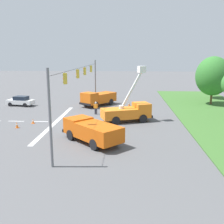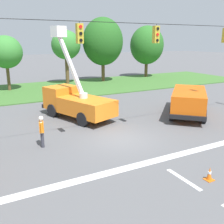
{
  "view_description": "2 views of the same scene",
  "coord_description": "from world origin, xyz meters",
  "px_view_note": "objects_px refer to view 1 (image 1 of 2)",
  "views": [
    {
      "loc": [
        30.61,
        5.46,
        8.06
      ],
      "look_at": [
        1.66,
        3.69,
        1.69
      ],
      "focal_mm": 42.0,
      "sensor_mm": 36.0,
      "label": 1
    },
    {
      "loc": [
        -7.38,
        -12.64,
        5.7
      ],
      "look_at": [
        0.17,
        1.48,
        1.31
      ],
      "focal_mm": 42.0,
      "sensor_mm": 36.0,
      "label": 2
    }
  ],
  "objects_px": {
    "utility_truck_support_near": "(92,130)",
    "tree_west": "(213,76)",
    "road_worker": "(96,107)",
    "traffic_cone_foreground_left": "(33,121)",
    "utility_truck_bucket_lift": "(128,111)",
    "traffic_cone_mid_right": "(129,104)",
    "sedan_white": "(21,101)",
    "utility_truck_support_far": "(98,98)",
    "traffic_cone_mid_left": "(49,105)",
    "tree_far_west": "(213,75)",
    "traffic_cone_near_bucket": "(17,125)"
  },
  "relations": [
    {
      "from": "utility_truck_support_far",
      "to": "traffic_cone_foreground_left",
      "type": "xyz_separation_m",
      "value": [
        11.66,
        -6.53,
        -0.96
      ]
    },
    {
      "from": "utility_truck_bucket_lift",
      "to": "utility_truck_support_near",
      "type": "bearing_deg",
      "value": -22.86
    },
    {
      "from": "traffic_cone_foreground_left",
      "to": "traffic_cone_near_bucket",
      "type": "relative_size",
      "value": 0.84
    },
    {
      "from": "utility_truck_support_far",
      "to": "road_worker",
      "type": "height_order",
      "value": "utility_truck_support_far"
    },
    {
      "from": "utility_truck_support_near",
      "to": "sedan_white",
      "type": "distance_m",
      "value": 22.06
    },
    {
      "from": "utility_truck_bucket_lift",
      "to": "utility_truck_support_far",
      "type": "height_order",
      "value": "utility_truck_bucket_lift"
    },
    {
      "from": "traffic_cone_foreground_left",
      "to": "utility_truck_support_far",
      "type": "bearing_deg",
      "value": 150.73
    },
    {
      "from": "sedan_white",
      "to": "traffic_cone_mid_right",
      "type": "relative_size",
      "value": 6.75
    },
    {
      "from": "utility_truck_support_far",
      "to": "traffic_cone_foreground_left",
      "type": "distance_m",
      "value": 13.4
    },
    {
      "from": "utility_truck_support_near",
      "to": "tree_west",
      "type": "bearing_deg",
      "value": 139.57
    },
    {
      "from": "traffic_cone_near_bucket",
      "to": "sedan_white",
      "type": "bearing_deg",
      "value": -159.44
    },
    {
      "from": "utility_truck_support_far",
      "to": "traffic_cone_mid_right",
      "type": "height_order",
      "value": "utility_truck_support_far"
    },
    {
      "from": "road_worker",
      "to": "traffic_cone_foreground_left",
      "type": "bearing_deg",
      "value": -52.53
    },
    {
      "from": "sedan_white",
      "to": "traffic_cone_foreground_left",
      "type": "relative_size",
      "value": 7.6
    },
    {
      "from": "utility_truck_support_near",
      "to": "road_worker",
      "type": "distance_m",
      "value": 11.77
    },
    {
      "from": "traffic_cone_mid_left",
      "to": "utility_truck_support_near",
      "type": "bearing_deg",
      "value": 28.98
    },
    {
      "from": "tree_far_west",
      "to": "utility_truck_support_far",
      "type": "distance_m",
      "value": 22.08
    },
    {
      "from": "utility_truck_support_far",
      "to": "traffic_cone_mid_left",
      "type": "xyz_separation_m",
      "value": [
        2.22,
        -7.36,
        -0.87
      ]
    },
    {
      "from": "traffic_cone_foreground_left",
      "to": "tree_far_west",
      "type": "bearing_deg",
      "value": 126.17
    },
    {
      "from": "utility_truck_support_near",
      "to": "tree_far_west",
      "type": "bearing_deg",
      "value": 144.03
    },
    {
      "from": "tree_west",
      "to": "utility_truck_bucket_lift",
      "type": "distance_m",
      "value": 18.26
    },
    {
      "from": "traffic_cone_foreground_left",
      "to": "traffic_cone_near_bucket",
      "type": "distance_m",
      "value": 2.32
    },
    {
      "from": "traffic_cone_near_bucket",
      "to": "utility_truck_support_near",
      "type": "bearing_deg",
      "value": 64.22
    },
    {
      "from": "traffic_cone_foreground_left",
      "to": "traffic_cone_mid_right",
      "type": "distance_m",
      "value": 16.45
    },
    {
      "from": "road_worker",
      "to": "sedan_white",
      "type": "bearing_deg",
      "value": -113.0
    },
    {
      "from": "utility_truck_support_far",
      "to": "road_worker",
      "type": "xyz_separation_m",
      "value": [
        6.35,
        0.39,
        -0.25
      ]
    },
    {
      "from": "tree_far_west",
      "to": "utility_truck_bucket_lift",
      "type": "relative_size",
      "value": 0.99
    },
    {
      "from": "utility_truck_bucket_lift",
      "to": "road_worker",
      "type": "bearing_deg",
      "value": -129.31
    },
    {
      "from": "utility_truck_bucket_lift",
      "to": "tree_far_west",
      "type": "bearing_deg",
      "value": 139.23
    },
    {
      "from": "utility_truck_support_far",
      "to": "traffic_cone_mid_left",
      "type": "distance_m",
      "value": 7.73
    },
    {
      "from": "utility_truck_support_near",
      "to": "sedan_white",
      "type": "xyz_separation_m",
      "value": [
        -17.16,
        -13.85,
        -0.39
      ]
    },
    {
      "from": "utility_truck_bucket_lift",
      "to": "traffic_cone_mid_right",
      "type": "relative_size",
      "value": 9.98
    },
    {
      "from": "road_worker",
      "to": "traffic_cone_mid_left",
      "type": "distance_m",
      "value": 8.8
    },
    {
      "from": "tree_west",
      "to": "road_worker",
      "type": "relative_size",
      "value": 4.42
    },
    {
      "from": "tree_far_west",
      "to": "road_worker",
      "type": "xyz_separation_m",
      "value": [
        14.35,
        -19.95,
        -3.4
      ]
    },
    {
      "from": "utility_truck_support_far",
      "to": "traffic_cone_near_bucket",
      "type": "height_order",
      "value": "utility_truck_support_far"
    },
    {
      "from": "traffic_cone_mid_right",
      "to": "traffic_cone_foreground_left",
      "type": "bearing_deg",
      "value": -44.49
    },
    {
      "from": "tree_west",
      "to": "traffic_cone_mid_left",
      "type": "relative_size",
      "value": 10.35
    },
    {
      "from": "utility_truck_support_near",
      "to": "traffic_cone_mid_left",
      "type": "distance_m",
      "value": 18.14
    },
    {
      "from": "utility_truck_bucket_lift",
      "to": "traffic_cone_foreground_left",
      "type": "relative_size",
      "value": 11.24
    },
    {
      "from": "tree_far_west",
      "to": "sedan_white",
      "type": "bearing_deg",
      "value": -74.79
    },
    {
      "from": "utility_truck_support_near",
      "to": "traffic_cone_near_bucket",
      "type": "bearing_deg",
      "value": -115.78
    },
    {
      "from": "tree_far_west",
      "to": "traffic_cone_near_bucket",
      "type": "relative_size",
      "value": 9.3
    },
    {
      "from": "utility_truck_support_near",
      "to": "traffic_cone_foreground_left",
      "type": "xyz_separation_m",
      "value": [
        -6.42,
        -7.96,
        -0.89
      ]
    },
    {
      "from": "traffic_cone_foreground_left",
      "to": "traffic_cone_mid_left",
      "type": "xyz_separation_m",
      "value": [
        -9.43,
        -0.82,
        0.09
      ]
    },
    {
      "from": "tree_west",
      "to": "utility_truck_support_near",
      "type": "xyz_separation_m",
      "value": [
        19.88,
        -16.94,
        -3.52
      ]
    },
    {
      "from": "utility_truck_support_near",
      "to": "road_worker",
      "type": "height_order",
      "value": "utility_truck_support_near"
    },
    {
      "from": "tree_far_west",
      "to": "utility_truck_support_near",
      "type": "distance_m",
      "value": 32.37
    },
    {
      "from": "utility_truck_support_far",
      "to": "traffic_cone_foreground_left",
      "type": "relative_size",
      "value": 10.72
    },
    {
      "from": "tree_west",
      "to": "traffic_cone_foreground_left",
      "type": "xyz_separation_m",
      "value": [
        13.46,
        -24.9,
        -4.41
      ]
    }
  ]
}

